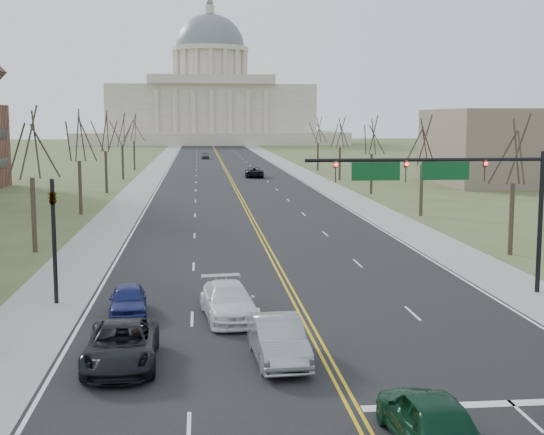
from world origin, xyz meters
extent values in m
plane|color=#50582C|center=(0.00, 0.00, 0.00)|extent=(600.00, 600.00, 0.00)
cube|color=black|center=(0.00, 110.00, 0.01)|extent=(20.00, 380.00, 0.01)
cube|color=black|center=(0.00, 6.00, 0.01)|extent=(120.00, 14.00, 0.01)
cube|color=gray|center=(-12.00, 110.00, 0.01)|extent=(4.00, 380.00, 0.03)
cube|color=gray|center=(12.00, 110.00, 0.01)|extent=(4.00, 380.00, 0.03)
cube|color=gold|center=(0.00, 110.00, 0.01)|extent=(0.42, 380.00, 0.01)
cube|color=silver|center=(-9.80, 110.00, 0.01)|extent=(0.15, 380.00, 0.01)
cube|color=silver|center=(9.80, 110.00, 0.01)|extent=(0.15, 380.00, 0.01)
cube|color=silver|center=(5.00, -1.00, 0.01)|extent=(9.50, 0.50, 0.01)
cube|color=beige|center=(0.00, 250.00, 2.00)|extent=(90.00, 60.00, 4.00)
cube|color=beige|center=(0.00, 250.00, 12.00)|extent=(70.00, 40.00, 16.00)
cube|color=beige|center=(0.00, 229.50, 21.50)|extent=(42.00, 3.00, 3.00)
cylinder|color=beige|center=(0.00, 250.00, 26.00)|extent=(24.00, 24.00, 12.00)
cylinder|color=beige|center=(0.00, 250.00, 32.80)|extent=(27.00, 27.00, 1.60)
ellipsoid|color=slate|center=(0.00, 250.00, 33.60)|extent=(24.00, 24.00, 22.80)
cylinder|color=beige|center=(0.00, 250.00, 46.50)|extent=(3.20, 3.20, 3.00)
sphere|color=slate|center=(0.00, 250.00, 48.80)|extent=(2.40, 2.40, 2.40)
cylinder|color=black|center=(12.50, 13.50, 3.60)|extent=(0.24, 0.24, 7.20)
cylinder|color=black|center=(6.50, 13.50, 6.80)|extent=(12.00, 0.18, 0.18)
imported|color=black|center=(9.50, 13.50, 6.25)|extent=(0.35, 0.40, 1.10)
sphere|color=#FF0C0C|center=(9.50, 13.35, 6.60)|extent=(0.18, 0.18, 0.18)
imported|color=black|center=(5.50, 13.50, 6.25)|extent=(0.35, 0.40, 1.10)
sphere|color=#FF0C0C|center=(5.50, 13.35, 6.60)|extent=(0.18, 0.18, 0.18)
imported|color=black|center=(2.00, 13.50, 6.25)|extent=(0.35, 0.40, 1.10)
sphere|color=#FF0C0C|center=(2.00, 13.35, 6.60)|extent=(0.18, 0.18, 0.18)
cube|color=#0C4C1E|center=(7.50, 13.50, 6.25)|extent=(2.40, 0.12, 0.90)
cube|color=#0C4C1E|center=(4.00, 13.50, 6.25)|extent=(2.40, 0.12, 0.90)
cylinder|color=black|center=(-11.50, 13.50, 3.00)|extent=(0.20, 0.20, 6.00)
imported|color=black|center=(-11.50, 13.50, 5.20)|extent=(0.32, 0.36, 0.99)
cylinder|color=#34291E|center=(15.50, 24.00, 2.34)|extent=(0.32, 0.32, 4.68)
cylinder|color=#34291E|center=(-15.50, 28.00, 2.48)|extent=(0.32, 0.32, 4.95)
cylinder|color=#34291E|center=(15.50, 44.00, 2.34)|extent=(0.32, 0.32, 4.68)
cylinder|color=#34291E|center=(-15.50, 48.00, 2.48)|extent=(0.32, 0.32, 4.95)
cylinder|color=#34291E|center=(15.50, 64.00, 2.34)|extent=(0.32, 0.32, 4.68)
cylinder|color=#34291E|center=(-15.50, 68.00, 2.48)|extent=(0.32, 0.32, 4.95)
cylinder|color=#34291E|center=(15.50, 84.00, 2.34)|extent=(0.32, 0.32, 4.68)
cylinder|color=#34291E|center=(-15.50, 88.00, 2.48)|extent=(0.32, 0.32, 4.95)
cylinder|color=#34291E|center=(15.50, 104.00, 2.34)|extent=(0.32, 0.32, 4.68)
cylinder|color=#34291E|center=(-15.50, 108.00, 2.48)|extent=(0.32, 0.32, 4.95)
cube|color=#7B6457|center=(40.00, 76.00, 5.00)|extent=(25.00, 20.00, 10.00)
imported|color=#0B321D|center=(1.46, -3.81, 0.83)|extent=(2.09, 4.87, 1.64)
imported|color=gray|center=(-1.82, 3.80, 0.82)|extent=(2.01, 5.02, 1.62)
imported|color=black|center=(-7.46, 3.83, 0.77)|extent=(2.61, 5.51, 1.52)
imported|color=white|center=(-3.38, 9.91, 0.79)|extent=(2.74, 5.54, 1.55)
imported|color=navy|center=(-7.86, 10.95, 0.71)|extent=(1.95, 4.19, 1.39)
imported|color=black|center=(3.67, 90.17, 0.79)|extent=(2.69, 5.64, 1.55)
imported|color=#4A4D52|center=(-3.17, 142.16, 0.72)|extent=(1.69, 4.16, 1.41)
camera|label=1|loc=(-4.63, -22.79, 8.84)|focal=50.00mm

